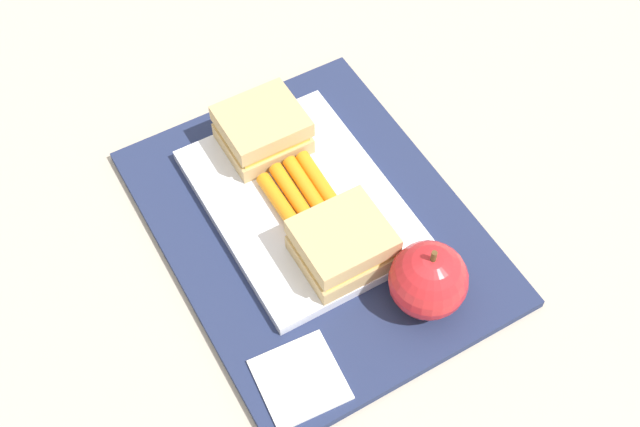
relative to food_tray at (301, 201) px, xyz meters
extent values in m
plane|color=#B7AD99|center=(0.03, 0.00, -0.02)|extent=(2.40, 2.40, 0.00)
cube|color=navy|center=(0.03, 0.00, -0.01)|extent=(0.36, 0.28, 0.01)
cube|color=white|center=(0.00, 0.00, 0.00)|extent=(0.23, 0.17, 0.01)
cube|color=tan|center=(-0.08, 0.00, 0.01)|extent=(0.07, 0.08, 0.02)
cube|color=#F4CC4C|center=(-0.08, 0.00, 0.03)|extent=(0.07, 0.07, 0.01)
cube|color=tan|center=(-0.08, 0.00, 0.04)|extent=(0.07, 0.08, 0.02)
cube|color=tan|center=(0.08, 0.00, 0.01)|extent=(0.07, 0.08, 0.02)
cube|color=#F4CC4C|center=(0.08, 0.00, 0.03)|extent=(0.07, 0.07, 0.01)
cube|color=tan|center=(0.08, 0.00, 0.04)|extent=(0.07, 0.08, 0.02)
cylinder|color=orange|center=(0.00, -0.02, 0.01)|extent=(0.08, 0.01, 0.02)
cylinder|color=orange|center=(0.00, -0.01, 0.01)|extent=(0.08, 0.01, 0.02)
cylinder|color=orange|center=(0.00, 0.01, 0.01)|extent=(0.08, 0.01, 0.02)
cylinder|color=orange|center=(0.00, 0.02, 0.01)|extent=(0.08, 0.01, 0.02)
sphere|color=red|center=(0.15, 0.05, 0.03)|extent=(0.07, 0.07, 0.07)
cylinder|color=brown|center=(0.15, 0.05, 0.07)|extent=(0.00, 0.01, 0.01)
cube|color=white|center=(0.16, -0.09, 0.00)|extent=(0.08, 0.08, 0.00)
camera|label=1|loc=(0.40, -0.21, 0.64)|focal=44.72mm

